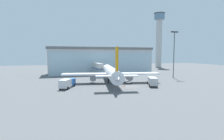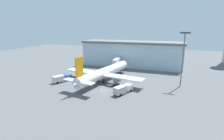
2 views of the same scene
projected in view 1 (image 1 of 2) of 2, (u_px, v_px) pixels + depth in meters
name	position (u px, v px, depth m)	size (l,w,h in m)	color
ground	(130.00, 87.00, 51.85)	(240.00, 240.00, 0.00)	#545659
terminal_building	(101.00, 60.00, 88.44)	(51.85, 13.53, 13.07)	#B9B9B9
jet_bridge	(97.00, 66.00, 77.90)	(3.33, 13.05, 5.78)	beige
control_tower	(159.00, 36.00, 127.42)	(7.75, 7.75, 39.47)	#B6B6B6
apron_light_mast	(174.00, 51.00, 69.88)	(3.20, 0.40, 18.70)	#59595E
airplane	(111.00, 73.00, 59.22)	(32.50, 35.55, 11.49)	silver
catering_truck	(67.00, 83.00, 49.36)	(5.00, 7.56, 2.65)	#2659A5
fuel_truck	(152.00, 81.00, 53.06)	(4.80, 7.59, 2.65)	silver
baggage_cart	(127.00, 82.00, 56.81)	(1.88, 2.95, 1.50)	gray
safety_cone_nose	(124.00, 86.00, 51.79)	(0.36, 0.36, 0.55)	orange
safety_cone_wingtip	(157.00, 81.00, 60.85)	(0.36, 0.36, 0.55)	orange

